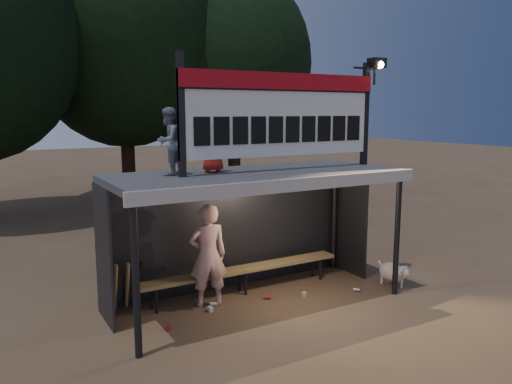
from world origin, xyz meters
TOP-DOWN VIEW (x-y plane):
  - ground at (0.00, 0.00)m, footprint 80.00×80.00m
  - player at (-0.80, 0.30)m, footprint 0.72×0.54m
  - child_a at (-1.45, 0.29)m, footprint 0.66×0.64m
  - child_b at (-0.68, 0.31)m, footprint 0.52×0.41m
  - dugout_shelter at (0.00, 0.24)m, footprint 5.10×2.08m
  - scoreboard_assembly at (0.56, -0.01)m, footprint 4.10×0.27m
  - bench at (0.00, 0.55)m, footprint 4.00×0.35m
  - tree_mid at (1.00, 11.50)m, footprint 7.22×7.22m
  - tree_right at (5.00, 10.50)m, footprint 6.08×6.08m
  - dog at (2.67, -0.60)m, footprint 0.36×0.81m
  - bats at (-2.06, 0.82)m, footprint 0.48×0.33m
  - litter at (-0.09, -0.10)m, footprint 3.74×0.83m

SIDE VIEW (x-z plane):
  - ground at x=0.00m, z-range 0.00..0.00m
  - litter at x=-0.09m, z-range 0.00..0.08m
  - dog at x=2.67m, z-range 0.03..0.53m
  - bats at x=-2.06m, z-range 0.01..0.85m
  - bench at x=0.00m, z-range 0.19..0.67m
  - player at x=-0.80m, z-range 0.00..1.79m
  - dugout_shelter at x=0.00m, z-range 0.69..3.01m
  - child_b at x=-0.68m, z-range 2.32..3.25m
  - child_a at x=-1.45m, z-range 2.32..3.39m
  - scoreboard_assembly at x=0.56m, z-range 2.33..4.32m
  - tree_right at x=5.00m, z-range 0.83..9.55m
  - tree_mid at x=1.00m, z-range 0.99..11.34m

